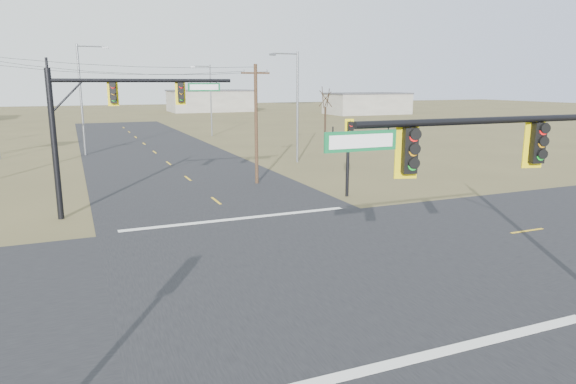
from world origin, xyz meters
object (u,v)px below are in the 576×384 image
Objects in this scene: streetlight_a at (295,101)px; streetlight_b at (209,97)px; mast_arm_near at (539,164)px; bare_tree_c at (326,97)px; mast_arm_far at (111,111)px; utility_pole_near at (256,122)px; streetlight_c at (83,94)px; pedestal_signal_ne at (349,141)px.

streetlight_a is 25.72m from streetlight_b.
bare_tree_c is (14.93, 41.76, 0.60)m from mast_arm_near.
mast_arm_far is 1.15× the size of utility_pole_near.
streetlight_a reaches higher than streetlight_b.
utility_pole_near reaches higher than bare_tree_c.
streetlight_a is at bearing 51.16° from utility_pole_near.
streetlight_a is at bearing -70.71° from streetlight_b.
utility_pole_near is (9.77, 5.14, -1.19)m from mast_arm_far.
mast_arm_near is 45.16m from streetlight_c.
utility_pole_near is 10.31m from streetlight_a.
mast_arm_near is 1.09× the size of mast_arm_far.
pedestal_signal_ne is at bearing 91.06° from mast_arm_near.
streetlight_a is (2.63, 14.23, 1.91)m from pedestal_signal_ne.
bare_tree_c is at bearing 85.07° from mast_arm_near.
mast_arm_near is at bearing -113.42° from streetlight_a.
utility_pole_near is (0.47, 23.80, -0.54)m from mast_arm_near.
bare_tree_c is at bearing 53.08° from mast_arm_far.
utility_pole_near is at bearing 133.54° from pedestal_signal_ne.
streetlight_c is at bearing 100.94° from mast_arm_far.
bare_tree_c is at bearing 78.44° from pedestal_signal_ne.
streetlight_b reaches higher than utility_pole_near.
streetlight_c reaches higher than utility_pole_near.
bare_tree_c is (14.46, 17.96, 1.14)m from utility_pole_near.
streetlight_a is (16.20, 13.13, -0.12)m from mast_arm_far.
streetlight_b is at bearing 81.01° from utility_pole_near.
streetlight_b reaches higher than pedestal_signal_ne.
mast_arm_far is at bearing -152.24° from utility_pole_near.
mast_arm_near is 1.08× the size of streetlight_a.
streetlight_b reaches higher than bare_tree_c.
pedestal_signal_ne is 30.17m from streetlight_c.
mast_arm_far reaches higher than mast_arm_near.
streetlight_c is at bearing 117.49° from mast_arm_near.
pedestal_signal_ne is 0.46× the size of streetlight_c.
streetlight_b is at bearing 48.74° from streetlight_c.
mast_arm_near is 23.81m from utility_pole_near.
pedestal_signal_ne is at bearing -75.36° from streetlight_b.
streetlight_c is (-9.96, 44.04, 1.08)m from mast_arm_near.
bare_tree_c is at bearing 3.05° from streetlight_c.
utility_pole_near is 0.86× the size of streetlight_a.
streetlight_a reaches higher than bare_tree_c.
pedestal_signal_ne is (4.27, 17.56, -1.38)m from mast_arm_near.
mast_arm_far is 25.39m from streetlight_c.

